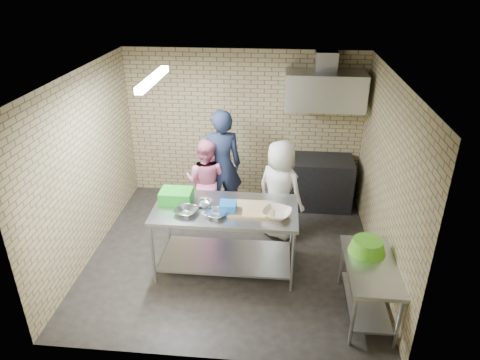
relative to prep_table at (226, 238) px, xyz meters
name	(u,v)px	position (x,y,z in m)	size (l,w,h in m)	color
floor	(232,253)	(0.05, 0.34, -0.49)	(4.20, 4.20, 0.00)	black
ceiling	(231,76)	(0.05, 0.34, 2.21)	(4.20, 4.20, 0.00)	black
back_wall	(244,126)	(0.05, 2.34, 0.86)	(4.20, 0.06, 2.70)	#9D8862
front_wall	(209,260)	(0.05, -1.66, 0.86)	(4.20, 0.06, 2.70)	#9D8862
left_wall	(86,167)	(-2.05, 0.34, 0.86)	(0.06, 4.00, 2.70)	#9D8862
right_wall	(386,179)	(2.15, 0.34, 0.86)	(0.06, 4.00, 2.70)	#9D8862
prep_table	(226,238)	(0.00, 0.00, 0.00)	(1.96, 0.98, 0.98)	#AAADB1
side_counter	(368,289)	(1.85, -0.76, -0.12)	(0.60, 1.20, 0.75)	silver
stove	(317,182)	(1.40, 1.99, -0.04)	(1.20, 0.70, 0.90)	black
range_hood	(325,91)	(1.40, 2.04, 1.61)	(1.30, 0.60, 0.60)	silver
hood_duct	(326,61)	(1.40, 2.19, 2.06)	(0.35, 0.30, 0.30)	#A5A8AD
wall_shelf	(341,99)	(1.70, 2.23, 1.43)	(0.80, 0.20, 0.04)	#3F2B19
fluorescent_fixture	(153,79)	(-0.95, 0.34, 2.15)	(0.10, 1.25, 0.08)	white
green_crate	(176,196)	(-0.70, 0.12, 0.58)	(0.44, 0.33, 0.17)	#1B9220
blue_tub	(228,207)	(0.05, -0.10, 0.56)	(0.22, 0.22, 0.14)	blue
cutting_board	(251,209)	(0.35, -0.02, 0.51)	(0.60, 0.46, 0.03)	tan
mixing_bowl_a	(186,211)	(-0.50, -0.20, 0.53)	(0.31, 0.31, 0.08)	#A9ABAF
mixing_bowl_b	(204,203)	(-0.30, 0.05, 0.53)	(0.23, 0.23, 0.07)	silver
mixing_bowl_c	(216,214)	(-0.10, -0.22, 0.53)	(0.28, 0.28, 0.07)	silver
ceramic_bowl	(277,213)	(0.70, -0.15, 0.54)	(0.38, 0.38, 0.09)	beige
green_basin	(367,246)	(1.83, -0.51, 0.34)	(0.46, 0.46, 0.17)	#59C626
bottle_red	(327,92)	(1.45, 2.23, 1.54)	(0.07, 0.07, 0.18)	#B22619
bottle_green	(351,93)	(1.85, 2.23, 1.52)	(0.06, 0.06, 0.15)	green
man_navy	(221,166)	(-0.25, 1.40, 0.48)	(0.71, 0.46, 1.93)	#141B33
woman_pink	(206,181)	(-0.48, 1.26, 0.25)	(0.72, 0.56, 1.48)	pink
woman_white	(280,190)	(0.73, 0.94, 0.31)	(0.79, 0.51, 1.61)	white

